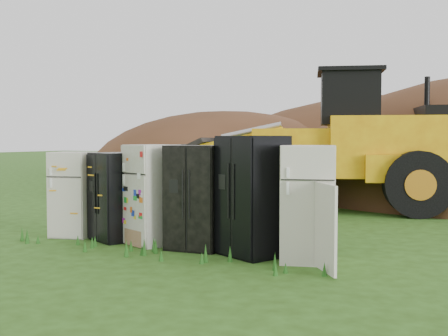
# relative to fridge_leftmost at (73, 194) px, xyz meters

# --- Properties ---
(ground) EXTENTS (120.00, 120.00, 0.00)m
(ground) POSITION_rel_fridge_leftmost_xyz_m (2.48, 0.01, -0.84)
(ground) COLOR #2A4913
(ground) RESTS_ON ground
(fridge_leftmost) EXTENTS (0.91, 0.89, 1.67)m
(fridge_leftmost) POSITION_rel_fridge_leftmost_xyz_m (0.00, 0.00, 0.00)
(fridge_leftmost) COLOR silver
(fridge_leftmost) RESTS_ON ground
(fridge_black_side) EXTENTS (1.07, 0.98, 1.67)m
(fridge_black_side) POSITION_rel_fridge_leftmost_xyz_m (1.01, 0.03, -0.00)
(fridge_black_side) COLOR black
(fridge_black_side) RESTS_ON ground
(fridge_sticker) EXTENTS (1.03, 1.00, 1.82)m
(fridge_sticker) POSITION_rel_fridge_leftmost_xyz_m (1.85, 0.05, 0.08)
(fridge_sticker) COLOR silver
(fridge_sticker) RESTS_ON ground
(fridge_dark_mid) EXTENTS (1.00, 0.85, 1.82)m
(fridge_dark_mid) POSITION_rel_fridge_leftmost_xyz_m (2.81, 0.03, 0.07)
(fridge_dark_mid) COLOR black
(fridge_dark_mid) RESTS_ON ground
(fridge_black_right) EXTENTS (1.24, 1.16, 1.98)m
(fridge_black_right) POSITION_rel_fridge_leftmost_xyz_m (3.91, 0.00, 0.15)
(fridge_black_right) COLOR black
(fridge_black_right) RESTS_ON ground
(fridge_open_door) EXTENTS (1.03, 0.99, 1.83)m
(fridge_open_door) POSITION_rel_fridge_leftmost_xyz_m (4.87, -0.02, 0.08)
(fridge_open_door) COLOR silver
(fridge_open_door) RESTS_ON ground
(wheel_loader) EXTENTS (8.41, 5.56, 3.77)m
(wheel_loader) POSITION_rel_fridge_leftmost_xyz_m (2.82, 6.26, 1.05)
(wheel_loader) COLOR yellow
(wheel_loader) RESTS_ON ground
(dirt_mound_left) EXTENTS (13.85, 10.39, 6.43)m
(dirt_mound_left) POSITION_rel_fridge_leftmost_xyz_m (-4.40, 14.64, -0.84)
(dirt_mound_left) COLOR #442916
(dirt_mound_left) RESTS_ON ground
(dirt_mound_back) EXTENTS (20.26, 13.51, 7.97)m
(dirt_mound_back) POSITION_rel_fridge_leftmost_xyz_m (2.65, 18.81, -0.84)
(dirt_mound_back) COLOR #442916
(dirt_mound_back) RESTS_ON ground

